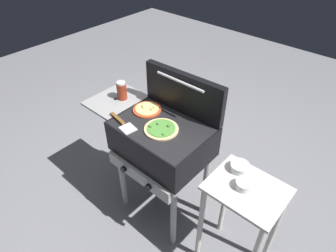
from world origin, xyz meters
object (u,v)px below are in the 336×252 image
object	(u,v)px
spatula	(122,123)
topping_bowl_near	(240,167)
grill	(161,141)
pizza_veggie	(161,129)
pizza_cheese	(147,109)
prep_table	(241,212)
sauce_jar	(122,91)
topping_bowl_far	(244,185)

from	to	relation	value
spatula	topping_bowl_near	bearing A→B (deg)	18.87
grill	spatula	world-z (taller)	spatula
pizza_veggie	pizza_cheese	size ratio (longest dim) A/B	1.12
pizza_cheese	topping_bowl_near	bearing A→B (deg)	3.06
pizza_veggie	prep_table	distance (m)	0.72
sauce_jar	topping_bowl_near	world-z (taller)	sauce_jar
sauce_jar	topping_bowl_near	bearing A→B (deg)	2.97
grill	topping_bowl_near	distance (m)	0.57
spatula	prep_table	xyz separation A→B (m)	(0.88, 0.17, -0.35)
topping_bowl_near	grill	bearing A→B (deg)	-170.04
spatula	topping_bowl_far	size ratio (longest dim) A/B	2.69
grill	pizza_cheese	xyz separation A→B (m)	(-0.18, 0.06, 0.15)
pizza_cheese	prep_table	bearing A→B (deg)	-3.64
sauce_jar	topping_bowl_far	size ratio (longest dim) A/B	1.41
pizza_veggie	topping_bowl_near	world-z (taller)	pizza_veggie
pizza_veggie	spatula	distance (m)	0.27
pizza_veggie	spatula	world-z (taller)	pizza_veggie
prep_table	spatula	bearing A→B (deg)	-169.20
topping_bowl_far	pizza_cheese	bearing A→B (deg)	175.55
spatula	topping_bowl_far	xyz separation A→B (m)	(0.86, 0.16, -0.10)
grill	prep_table	xyz separation A→B (m)	(0.67, 0.00, -0.20)
prep_table	topping_bowl_near	bearing A→B (deg)	139.45
topping_bowl_near	spatula	bearing A→B (deg)	-161.13
sauce_jar	topping_bowl_far	world-z (taller)	sauce_jar
sauce_jar	prep_table	bearing A→B (deg)	-2.22
prep_table	topping_bowl_near	size ratio (longest dim) A/B	6.72
sauce_jar	spatula	world-z (taller)	sauce_jar
grill	pizza_veggie	world-z (taller)	pizza_veggie
grill	sauce_jar	distance (m)	0.48
grill	pizza_cheese	bearing A→B (deg)	162.25
pizza_cheese	topping_bowl_near	size ratio (longest dim) A/B	1.73
grill	prep_table	bearing A→B (deg)	0.37
sauce_jar	prep_table	distance (m)	1.18
pizza_cheese	topping_bowl_far	size ratio (longest dim) A/B	2.05
pizza_cheese	topping_bowl_near	xyz separation A→B (m)	(0.75, 0.04, -0.10)
grill	prep_table	size ratio (longest dim) A/B	1.22
pizza_cheese	topping_bowl_far	xyz separation A→B (m)	(0.84, -0.07, -0.10)
grill	topping_bowl_far	bearing A→B (deg)	-0.54
pizza_veggie	prep_table	world-z (taller)	pizza_veggie
grill	topping_bowl_near	world-z (taller)	grill
pizza_veggie	pizza_cheese	world-z (taller)	pizza_cheese
pizza_cheese	prep_table	world-z (taller)	pizza_cheese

